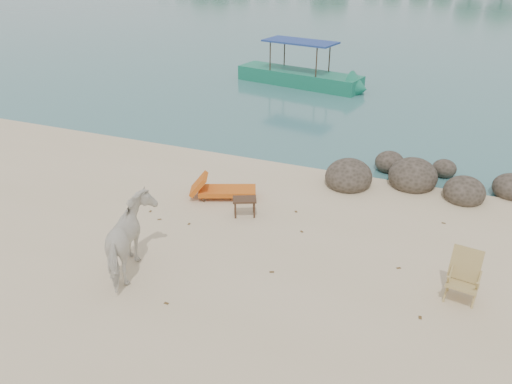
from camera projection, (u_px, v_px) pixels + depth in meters
boulders at (423, 181)px, 14.11m from camera, size 6.51×3.03×1.03m
cow at (132, 241)px, 10.22m from camera, size 1.48×2.04×1.57m
side_table at (245, 208)px, 12.62m from camera, size 0.69×0.59×0.48m
lounge_chair at (227, 189)px, 13.50m from camera, size 2.03×1.35×0.58m
deck_chair at (463, 280)px, 9.52m from camera, size 0.71×0.77×0.97m
boat_near at (300, 48)px, 23.92m from camera, size 7.23×2.95×3.42m
dead_leaves at (268, 254)px, 11.16m from camera, size 7.18×7.36×0.00m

